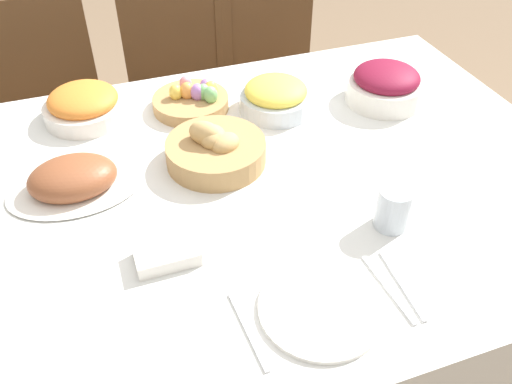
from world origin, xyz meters
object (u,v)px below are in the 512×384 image
at_px(chair_far_center, 187,99).
at_px(bread_basket, 215,149).
at_px(egg_basket, 192,100).
at_px(dinner_plate, 321,308).
at_px(knife, 388,289).
at_px(chair_far_right, 276,83).
at_px(butter_dish, 167,254).
at_px(spoon, 402,285).
at_px(carrot_bowl, 84,105).
at_px(beet_salad_bowl, 385,85).
at_px(fork, 248,330).
at_px(drinking_cup, 393,208).
at_px(chair_far_left, 52,123).
at_px(ham_platter, 73,180).
at_px(pineapple_bowl, 276,97).

distance_m(chair_far_center, bread_basket, 0.86).
height_order(egg_basket, dinner_plate, egg_basket).
bearing_deg(knife, dinner_plate, 176.90).
xyz_separation_m(chair_far_right, butter_dish, (-0.65, -1.07, 0.30)).
bearing_deg(bread_basket, spoon, -65.48).
height_order(carrot_bowl, beet_salad_bowl, beet_salad_bowl).
relative_size(chair_far_right, fork, 5.11).
bearing_deg(chair_far_right, drinking_cup, -103.78).
distance_m(chair_far_right, fork, 1.43).
relative_size(dinner_plate, butter_dish, 1.82).
distance_m(chair_far_right, chair_far_left, 0.88).
distance_m(chair_far_right, beet_salad_bowl, 0.75).
bearing_deg(carrot_bowl, ham_platter, -100.78).
bearing_deg(fork, egg_basket, 79.80).
bearing_deg(butter_dish, egg_basket, 70.55).
relative_size(chair_far_left, drinking_cup, 9.40).
xyz_separation_m(beet_salad_bowl, pineapple_bowl, (-0.31, 0.06, -0.01)).
distance_m(carrot_bowl, beet_salad_bowl, 0.83).
xyz_separation_m(carrot_bowl, beet_salad_bowl, (0.81, -0.19, 0.01)).
relative_size(bread_basket, pineapple_bowl, 1.20).
bearing_deg(spoon, knife, -176.90).
bearing_deg(egg_basket, dinner_plate, -86.52).
bearing_deg(carrot_bowl, egg_basket, -9.09).
relative_size(knife, drinking_cup, 1.84).
bearing_deg(chair_far_right, butter_dish, -126.04).
height_order(knife, drinking_cup, drinking_cup).
distance_m(fork, knife, 0.28).
bearing_deg(carrot_bowl, dinner_plate, -67.45).
height_order(beet_salad_bowl, drinking_cup, beet_salad_bowl).
xyz_separation_m(chair_far_left, carrot_bowl, (0.13, -0.48, 0.32)).
xyz_separation_m(pineapple_bowl, spoon, (0.00, -0.67, -0.04)).
xyz_separation_m(ham_platter, fork, (0.25, -0.50, -0.03)).
height_order(fork, drinking_cup, drinking_cup).
bearing_deg(chair_far_right, ham_platter, -140.53).
distance_m(chair_far_left, spoon, 1.46).
height_order(ham_platter, knife, ham_platter).
xyz_separation_m(egg_basket, spoon, (0.22, -0.76, -0.02)).
height_order(bread_basket, beet_salad_bowl, same).
bearing_deg(chair_far_left, pineapple_bowl, -50.96).
bearing_deg(fork, butter_dish, 111.35).
bearing_deg(butter_dish, spoon, -27.70).
relative_size(beet_salad_bowl, butter_dish, 1.71).
height_order(chair_far_right, egg_basket, chair_far_right).
bearing_deg(carrot_bowl, fork, -76.47).
bearing_deg(drinking_cup, spoon, -112.16).
height_order(bread_basket, drinking_cup, bread_basket).
bearing_deg(fork, chair_far_left, 101.05).
height_order(chair_far_left, carrot_bowl, chair_far_left).
relative_size(chair_far_left, pineapple_bowl, 4.47).
xyz_separation_m(egg_basket, beet_salad_bowl, (0.52, -0.14, 0.02)).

